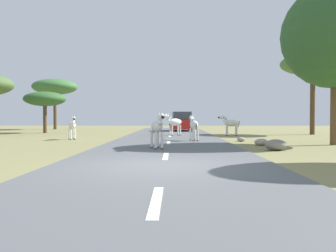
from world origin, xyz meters
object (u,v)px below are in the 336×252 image
object	(u,v)px
zebra_1	(230,123)
tree_1	(313,64)
rock_0	(261,142)
rock_1	(241,139)
tree_7	(335,36)
tree_2	(45,99)
zebra_4	(194,125)
tree_0	(55,87)
zebra_0	(157,127)
zebra_3	(174,122)
car_0	(181,122)
rock_2	(276,145)
zebra_2	(72,125)

from	to	relation	value
zebra_1	tree_1	bearing A→B (deg)	-78.70
rock_0	rock_1	xyz separation A→B (m)	(-0.40, 2.71, -0.04)
zebra_1	tree_7	world-z (taller)	tree_7
zebra_1	rock_0	xyz separation A→B (m)	(0.03, -8.60, -0.72)
tree_2	rock_1	world-z (taller)	tree_2
zebra_4	rock_1	world-z (taller)	zebra_4
tree_0	zebra_4	bearing A→B (deg)	-53.76
tree_0	zebra_0	bearing A→B (deg)	-63.02
zebra_1	zebra_3	bearing A→B (deg)	96.30
zebra_1	car_0	bearing A→B (deg)	18.56
car_0	rock_2	distance (m)	18.96
tree_1	tree_7	bearing A→B (deg)	-106.19
zebra_2	rock_0	world-z (taller)	zebra_2
rock_0	rock_1	size ratio (longest dim) A/B	1.41
car_0	tree_0	world-z (taller)	tree_0
rock_0	rock_2	xyz separation A→B (m)	(-0.02, -2.37, 0.06)
zebra_2	tree_2	size ratio (longest dim) A/B	0.40
rock_1	zebra_4	bearing A→B (deg)	-177.77
zebra_4	zebra_0	bearing A→B (deg)	-119.90
zebra_4	tree_0	xyz separation A→B (m)	(-13.74, 18.75, 3.64)
zebra_4	tree_1	world-z (taller)	tree_1
zebra_0	rock_2	world-z (taller)	zebra_0
zebra_3	zebra_2	bearing A→B (deg)	87.06
tree_1	rock_1	size ratio (longest dim) A/B	13.76
car_0	tree_1	distance (m)	12.14
zebra_4	tree_2	size ratio (longest dim) A/B	0.43
zebra_0	rock_0	size ratio (longest dim) A/B	2.36
zebra_0	car_0	bearing A→B (deg)	-111.66
car_0	rock_1	xyz separation A→B (m)	(2.92, -13.58, -0.73)
tree_2	rock_1	bearing A→B (deg)	-35.22
tree_1	rock_2	world-z (taller)	tree_1
zebra_4	tree_1	size ratio (longest dim) A/B	0.24
zebra_0	tree_7	world-z (taller)	tree_7
tree_2	tree_7	bearing A→B (deg)	-34.37
zebra_0	tree_1	xyz separation A→B (m)	(10.99, 12.69, 4.32)
tree_7	rock_1	world-z (taller)	tree_7
zebra_4	rock_1	size ratio (longest dim) A/B	3.26
car_0	tree_7	world-z (taller)	tree_7
zebra_0	tree_1	bearing A→B (deg)	-148.50
tree_7	tree_2	bearing A→B (deg)	145.63
tree_1	tree_7	size ratio (longest dim) A/B	0.82
tree_1	car_0	bearing A→B (deg)	148.69
car_0	rock_0	world-z (taller)	car_0
zebra_3	car_0	distance (m)	8.48
car_0	tree_2	distance (m)	11.97
zebra_3	car_0	xyz separation A→B (m)	(0.65, 8.46, -0.10)
zebra_3	tree_7	distance (m)	11.29
rock_1	tree_7	bearing A→B (deg)	-31.09
tree_0	car_0	bearing A→B (deg)	-20.78
zebra_0	zebra_3	distance (m)	10.14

